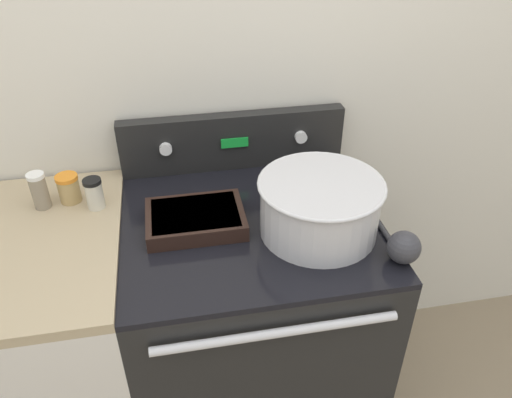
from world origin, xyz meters
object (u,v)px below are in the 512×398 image
at_px(casserole_dish, 195,218).
at_px(spice_jar_black_cap, 94,193).
at_px(spice_jar_orange_cap, 69,188).
at_px(mixing_bowl, 320,204).
at_px(ladle, 402,246).
at_px(spice_jar_white_cap, 39,191).

relative_size(casserole_dish, spice_jar_black_cap, 2.90).
bearing_deg(spice_jar_orange_cap, casserole_dish, -26.71).
distance_m(mixing_bowl, casserole_dish, 0.36).
bearing_deg(ladle, spice_jar_black_cap, 154.89).
relative_size(ladle, spice_jar_black_cap, 3.19).
distance_m(casserole_dish, spice_jar_black_cap, 0.32).
bearing_deg(mixing_bowl, spice_jar_orange_cap, 158.98).
relative_size(mixing_bowl, spice_jar_white_cap, 3.04).
distance_m(ladle, spice_jar_black_cap, 0.89).
distance_m(casserole_dish, spice_jar_white_cap, 0.47).
relative_size(ladle, spice_jar_white_cap, 2.68).
height_order(ladle, spice_jar_white_cap, spice_jar_white_cap).
relative_size(spice_jar_black_cap, spice_jar_white_cap, 0.84).
height_order(mixing_bowl, casserole_dish, mixing_bowl).
xyz_separation_m(spice_jar_black_cap, spice_jar_orange_cap, (-0.08, 0.05, -0.00)).
bearing_deg(casserole_dish, mixing_bowl, -14.40).
xyz_separation_m(spice_jar_black_cap, spice_jar_white_cap, (-0.16, 0.03, 0.01)).
height_order(mixing_bowl, ladle, mixing_bowl).
xyz_separation_m(mixing_bowl, spice_jar_orange_cap, (-0.70, 0.27, -0.03)).
bearing_deg(spice_jar_white_cap, ladle, -22.99).
relative_size(mixing_bowl, spice_jar_black_cap, 3.63).
bearing_deg(mixing_bowl, spice_jar_black_cap, 160.53).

